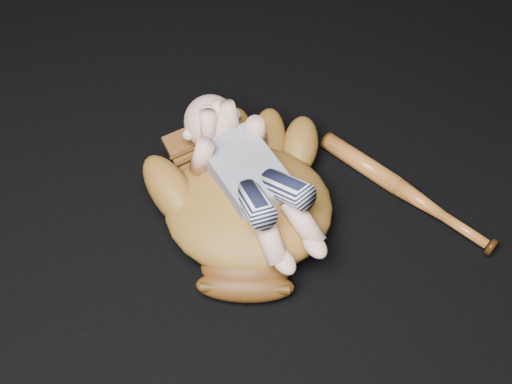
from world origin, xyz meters
TOP-DOWN VIEW (x-y plane):
  - baseball_glove at (-0.16, 0.13)m, footprint 0.54×0.57m
  - newborn_baby at (-0.15, 0.14)m, footprint 0.24×0.42m
  - baseball_bat at (0.15, 0.07)m, footprint 0.21×0.38m

SIDE VIEW (x-z plane):
  - baseball_bat at x=0.15m, z-range 0.00..0.04m
  - baseball_glove at x=-0.16m, z-range 0.00..0.14m
  - newborn_baby at x=-0.15m, z-range 0.05..0.21m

